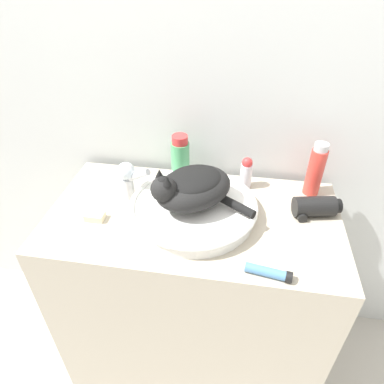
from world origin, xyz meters
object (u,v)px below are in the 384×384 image
at_px(soap_bar, 95,216).
at_px(cream_tube, 269,272).
at_px(hair_dryer, 314,207).
at_px(shampoo_bottle_tall, 316,170).
at_px(cat, 191,187).
at_px(faucet, 128,177).
at_px(mouthwash_bottle, 180,160).
at_px(deodorant_stick, 246,173).

bearing_deg(soap_bar, cream_tube, -14.90).
distance_m(hair_dryer, soap_bar, 0.74).
height_order(shampoo_bottle_tall, cream_tube, shampoo_bottle_tall).
xyz_separation_m(cat, faucet, (-0.23, 0.07, -0.04)).
bearing_deg(shampoo_bottle_tall, mouthwash_bottle, 180.00).
relative_size(faucet, hair_dryer, 0.87).
distance_m(cat, deodorant_stick, 0.27).
relative_size(deodorant_stick, soap_bar, 2.01).
height_order(mouthwash_bottle, soap_bar, mouthwash_bottle).
distance_m(cat, hair_dryer, 0.42).
height_order(shampoo_bottle_tall, hair_dryer, shampoo_bottle_tall).
bearing_deg(cream_tube, faucet, 149.45).
relative_size(cream_tube, soap_bar, 2.14).
bearing_deg(cream_tube, hair_dryer, 62.63).
xyz_separation_m(cream_tube, soap_bar, (-0.57, 0.15, -0.00)).
distance_m(faucet, hair_dryer, 0.64).
distance_m(cat, mouthwash_bottle, 0.22).
distance_m(faucet, soap_bar, 0.18).
height_order(deodorant_stick, hair_dryer, deodorant_stick).
xyz_separation_m(shampoo_bottle_tall, soap_bar, (-0.73, -0.27, -0.09)).
xyz_separation_m(deodorant_stick, mouthwash_bottle, (-0.25, -0.00, 0.03)).
bearing_deg(cream_tube, cat, 139.20).
relative_size(faucet, soap_bar, 2.28).
xyz_separation_m(faucet, shampoo_bottle_tall, (0.65, 0.13, 0.01)).
bearing_deg(hair_dryer, cream_tube, -128.82).
relative_size(mouthwash_bottle, hair_dryer, 1.18).
bearing_deg(cat, cream_tube, 97.23).
xyz_separation_m(cat, soap_bar, (-0.31, -0.07, -0.11)).
bearing_deg(faucet, cream_tube, -15.86).
relative_size(faucet, shampoo_bottle_tall, 0.70).
xyz_separation_m(cat, deodorant_stick, (0.17, 0.20, -0.06)).
distance_m(faucet, shampoo_bottle_tall, 0.66).
bearing_deg(hair_dryer, deodorant_stick, 139.50).
bearing_deg(hair_dryer, faucet, 168.83).
xyz_separation_m(mouthwash_bottle, hair_dryer, (0.48, -0.13, -0.06)).
height_order(faucet, soap_bar, faucet).
bearing_deg(soap_bar, mouthwash_bottle, 48.27).
distance_m(deodorant_stick, mouthwash_bottle, 0.25).
bearing_deg(mouthwash_bottle, cream_tube, -52.07).
xyz_separation_m(faucet, deodorant_stick, (0.41, 0.13, -0.02)).
distance_m(shampoo_bottle_tall, cream_tube, 0.46).
relative_size(deodorant_stick, mouthwash_bottle, 0.65).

